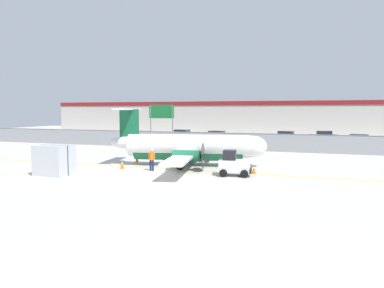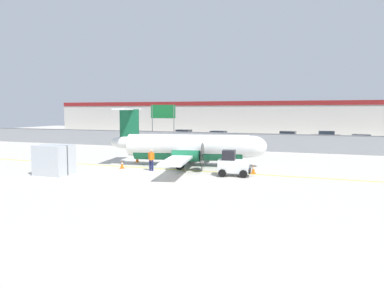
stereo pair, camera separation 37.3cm
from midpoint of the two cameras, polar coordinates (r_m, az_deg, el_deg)
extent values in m
plane|color=#BCB7AD|center=(28.24, -3.36, -4.54)|extent=(140.00, 140.00, 0.00)
cube|color=yellow|center=(30.06, -1.81, -3.94)|extent=(84.00, 0.20, 0.01)
cube|color=gray|center=(45.05, 5.95, 0.34)|extent=(98.00, 0.04, 2.00)
cylinder|color=slate|center=(44.97, 5.97, 1.67)|extent=(98.00, 0.10, 0.10)
cube|color=#38383A|center=(56.29, 8.90, 0.30)|extent=(98.00, 17.00, 0.12)
cube|color=beige|center=(74.32, 11.83, 3.87)|extent=(91.00, 8.00, 6.50)
cube|color=maroon|center=(70.37, 11.38, 6.14)|extent=(91.00, 0.20, 0.80)
cylinder|color=white|center=(31.94, -0.30, -0.24)|extent=(10.53, 3.93, 1.90)
ellipsoid|color=white|center=(31.52, 9.52, -0.38)|extent=(2.70, 2.25, 1.80)
ellipsoid|color=white|center=(33.24, -9.60, 0.25)|extent=(3.07, 1.61, 1.05)
cylinder|color=#145938|center=(31.99, -0.30, -1.17)|extent=(9.41, 3.31, 1.48)
cube|color=white|center=(31.98, -0.12, -1.26)|extent=(4.76, 16.00, 0.18)
cylinder|color=#145938|center=(34.51, 0.90, -0.79)|extent=(2.34, 1.32, 0.90)
cone|color=black|center=(34.36, 2.80, -0.82)|extent=(0.53, 0.52, 0.44)
cylinder|color=#262626|center=(34.35, 3.05, -0.82)|extent=(0.46, 2.07, 2.10)
cylinder|color=#145938|center=(29.40, -0.54, -1.82)|extent=(2.34, 1.32, 0.90)
cone|color=black|center=(29.23, 1.68, -1.86)|extent=(0.53, 0.52, 0.44)
cylinder|color=#262626|center=(29.21, 1.97, -1.87)|extent=(0.46, 2.07, 2.10)
cube|color=#145938|center=(33.07, -9.20, 2.57)|extent=(1.70, 0.52, 3.10)
cube|color=white|center=(33.08, -9.46, 5.25)|extent=(2.03, 4.92, 0.14)
cylinder|color=#59595B|center=(31.66, 6.25, -2.07)|extent=(0.17, 0.17, 0.97)
cylinder|color=black|center=(31.72, 6.24, -2.94)|extent=(0.63, 0.34, 0.60)
cylinder|color=#59595B|center=(34.25, -0.19, -1.43)|extent=(0.17, 0.17, 0.90)
cylinder|color=black|center=(34.31, -0.19, -2.17)|extent=(0.79, 0.37, 0.76)
cylinder|color=#59595B|center=(29.93, -1.55, -2.38)|extent=(0.17, 0.17, 0.90)
cylinder|color=black|center=(29.99, -1.55, -3.23)|extent=(0.79, 0.37, 0.76)
cube|color=silver|center=(27.25, 6.75, -3.37)|extent=(2.34, 1.41, 0.90)
cube|color=black|center=(27.17, 6.03, -1.68)|extent=(1.04, 1.12, 0.70)
cube|color=black|center=(27.21, 9.16, -4.05)|extent=(0.32, 1.11, 0.30)
cylinder|color=black|center=(27.85, 8.39, -4.14)|extent=(0.58, 0.26, 0.56)
cylinder|color=black|center=(26.67, 8.22, -4.55)|extent=(0.58, 0.26, 0.56)
cylinder|color=black|center=(27.98, 5.32, -4.06)|extent=(0.58, 0.26, 0.56)
cylinder|color=black|center=(26.81, 5.01, -4.46)|extent=(0.58, 0.26, 0.56)
cylinder|color=#191E4C|center=(29.72, -6.04, -3.25)|extent=(0.16, 0.16, 0.85)
cylinder|color=#191E4C|center=(29.63, -5.70, -3.27)|extent=(0.16, 0.16, 0.85)
cylinder|color=orange|center=(29.58, -5.88, -1.87)|extent=(0.34, 0.34, 0.60)
cylinder|color=orange|center=(29.67, -6.27, -1.79)|extent=(0.10, 0.10, 0.55)
cylinder|color=orange|center=(29.48, -5.50, -1.83)|extent=(0.10, 0.10, 0.55)
sphere|color=tan|center=(29.53, -5.89, -1.02)|extent=(0.22, 0.22, 0.22)
cube|color=#B7BCC1|center=(29.43, -19.94, -2.28)|extent=(2.41, 2.02, 2.20)
cube|color=#333338|center=(29.43, -19.94, -2.28)|extent=(2.44, 0.10, 2.20)
cube|color=orange|center=(34.76, -8.04, -2.72)|extent=(0.36, 0.36, 0.04)
cone|color=orange|center=(34.71, -8.04, -2.20)|extent=(0.28, 0.28, 0.60)
cylinder|color=white|center=(34.70, -8.05, -2.07)|extent=(0.17, 0.17, 0.08)
cube|color=orange|center=(28.68, 9.70, -4.41)|extent=(0.36, 0.36, 0.04)
cone|color=orange|center=(28.63, 9.71, -3.78)|extent=(0.28, 0.28, 0.60)
cylinder|color=white|center=(28.62, 9.71, -3.62)|extent=(0.17, 0.17, 0.08)
cube|color=orange|center=(34.45, -3.86, -2.75)|extent=(0.36, 0.36, 0.04)
cone|color=orange|center=(34.41, -3.86, -2.23)|extent=(0.28, 0.28, 0.60)
cylinder|color=white|center=(34.40, -3.86, -2.09)|extent=(0.17, 0.17, 0.08)
cube|color=orange|center=(31.23, -10.27, -3.64)|extent=(0.36, 0.36, 0.04)
cone|color=orange|center=(31.19, -10.28, -3.06)|extent=(0.28, 0.28, 0.60)
cylinder|color=white|center=(31.18, -10.28, -2.92)|extent=(0.17, 0.17, 0.08)
cube|color=#B28C19|center=(56.49, -7.38, 1.03)|extent=(4.26, 1.84, 0.80)
cube|color=#262D38|center=(56.37, -7.26, 1.71)|extent=(2.25, 1.63, 0.56)
cylinder|color=black|center=(56.46, -9.07, 0.68)|extent=(0.61, 0.22, 0.60)
cylinder|color=black|center=(57.99, -8.13, 0.81)|extent=(0.61, 0.22, 0.60)
cylinder|color=black|center=(55.04, -6.58, 0.60)|extent=(0.61, 0.22, 0.60)
cylinder|color=black|center=(56.62, -5.70, 0.73)|extent=(0.61, 0.22, 0.60)
cube|color=#B28C19|center=(59.72, -0.94, 1.29)|extent=(4.34, 2.07, 0.80)
cube|color=#262D38|center=(59.74, -1.07, 1.94)|extent=(2.33, 1.75, 0.56)
cylinder|color=black|center=(59.94, 0.64, 1.00)|extent=(0.62, 0.25, 0.60)
cylinder|color=black|center=(58.32, -0.11, 0.88)|extent=(0.62, 0.25, 0.60)
cylinder|color=black|center=(61.17, -1.74, 1.08)|extent=(0.62, 0.25, 0.60)
cylinder|color=black|center=(59.58, -2.53, 0.97)|extent=(0.62, 0.25, 0.60)
cube|color=slate|center=(56.42, 4.09, 1.05)|extent=(4.33, 2.04, 0.80)
cube|color=#262D38|center=(56.32, 4.23, 1.74)|extent=(2.32, 1.73, 0.56)
cylinder|color=black|center=(56.13, 2.42, 0.71)|extent=(0.61, 0.25, 0.60)
cylinder|color=black|center=(57.79, 3.11, 0.84)|extent=(0.61, 0.25, 0.60)
cylinder|color=black|center=(55.11, 5.10, 0.62)|extent=(0.61, 0.25, 0.60)
cylinder|color=black|center=(56.80, 5.73, 0.74)|extent=(0.61, 0.25, 0.60)
cube|color=red|center=(50.78, 7.60, 0.57)|extent=(4.26, 1.86, 0.80)
cube|color=#262D38|center=(50.76, 7.44, 1.34)|extent=(2.26, 1.64, 0.56)
cylinder|color=black|center=(51.45, 9.31, 0.25)|extent=(0.61, 0.22, 0.60)
cylinder|color=black|center=(49.68, 8.99, 0.08)|extent=(0.61, 0.22, 0.60)
cylinder|color=black|center=(51.96, 6.26, 0.33)|extent=(0.61, 0.22, 0.60)
cylinder|color=black|center=(50.20, 5.83, 0.17)|extent=(0.61, 0.22, 0.60)
cube|color=slate|center=(57.28, 14.73, 0.96)|extent=(4.33, 2.04, 0.80)
cube|color=#262D38|center=(57.27, 14.60, 1.64)|extent=(2.32, 1.74, 0.56)
cylinder|color=black|center=(57.96, 16.25, 0.65)|extent=(0.61, 0.25, 0.60)
cylinder|color=black|center=(56.18, 15.96, 0.52)|extent=(0.61, 0.25, 0.60)
cylinder|color=black|center=(58.46, 13.54, 0.75)|extent=(0.61, 0.25, 0.60)
cylinder|color=black|center=(56.70, 13.17, 0.63)|extent=(0.61, 0.25, 0.60)
cube|color=black|center=(59.59, 19.81, 0.98)|extent=(4.32, 2.03, 0.80)
cube|color=#262D38|center=(59.56, 19.97, 1.63)|extent=(2.32, 1.73, 0.56)
cylinder|color=black|center=(58.63, 18.49, 0.64)|extent=(0.61, 0.25, 0.60)
cylinder|color=black|center=(60.43, 18.42, 0.77)|extent=(0.61, 0.25, 0.60)
cylinder|color=black|center=(58.83, 21.22, 0.57)|extent=(0.61, 0.25, 0.60)
cylinder|color=black|center=(60.62, 21.06, 0.70)|extent=(0.61, 0.25, 0.60)
cube|color=#B28C19|center=(52.78, 24.73, 0.31)|extent=(4.36, 2.15, 0.80)
cube|color=#262D38|center=(52.74, 24.59, 1.06)|extent=(2.36, 1.79, 0.56)
cylinder|color=black|center=(53.67, 26.25, -0.02)|extent=(0.62, 0.27, 0.60)
cylinder|color=black|center=(51.88, 26.22, -0.17)|extent=(0.62, 0.27, 0.60)
cylinder|color=black|center=(53.77, 23.26, 0.11)|extent=(0.62, 0.27, 0.60)
cylinder|color=black|center=(51.98, 23.13, -0.05)|extent=(0.62, 0.27, 0.60)
cylinder|color=slate|center=(51.31, -5.84, 2.88)|extent=(0.14, 0.14, 5.50)
cylinder|color=slate|center=(49.97, -2.55, 2.84)|extent=(0.14, 0.14, 5.50)
cube|color=#14662D|center=(50.58, -4.23, 4.96)|extent=(3.60, 0.10, 1.80)
camera|label=1|loc=(0.19, -89.67, 0.03)|focal=35.00mm
camera|label=2|loc=(0.19, 90.33, -0.03)|focal=35.00mm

